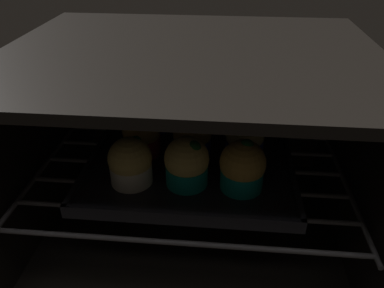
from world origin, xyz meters
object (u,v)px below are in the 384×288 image
at_px(muffin_row1_col1, 192,137).
at_px(muffin_row2_col1, 195,115).
at_px(muffin_row0_col2, 242,167).
at_px(muffin_row2_col0, 153,110).
at_px(muffin_row0_col1, 187,163).
at_px(baking_tray, 192,156).
at_px(muffin_row1_col2, 245,138).
at_px(muffin_row1_col0, 141,135).
at_px(muffin_row2_col2, 242,117).
at_px(muffin_row0_col0, 130,163).

relative_size(muffin_row1_col1, muffin_row2_col1, 0.99).
height_order(muffin_row0_col2, muffin_row2_col0, same).
height_order(muffin_row0_col1, muffin_row0_col2, muffin_row0_col2).
bearing_deg(muffin_row2_col1, baking_tray, -88.79).
distance_m(muffin_row1_col2, muffin_row2_col0, 0.20).
bearing_deg(muffin_row1_col0, muffin_row2_col0, 87.64).
bearing_deg(muffin_row2_col2, muffin_row1_col2, -88.59).
distance_m(muffin_row1_col1, muffin_row2_col1, 0.09).
bearing_deg(muffin_row2_col2, muffin_row0_col1, -117.07).
relative_size(muffin_row1_col2, muffin_row2_col1, 1.04).
height_order(muffin_row1_col1, muffin_row2_col0, muffin_row2_col0).
height_order(muffin_row0_col1, muffin_row1_col1, muffin_row0_col1).
xyz_separation_m(muffin_row0_col2, muffin_row1_col0, (-0.18, 0.09, -0.00)).
bearing_deg(muffin_row1_col2, muffin_row0_col2, -93.72).
xyz_separation_m(baking_tray, muffin_row2_col1, (-0.00, 0.09, 0.04)).
xyz_separation_m(muffin_row0_col2, muffin_row1_col1, (-0.09, 0.10, -0.01)).
height_order(baking_tray, muffin_row1_col1, muffin_row1_col1).
distance_m(muffin_row1_col0, muffin_row1_col2, 0.19).
relative_size(muffin_row0_col2, muffin_row2_col1, 1.13).
bearing_deg(muffin_row2_col2, baking_tray, -135.63).
bearing_deg(muffin_row0_col0, baking_tray, 45.87).
relative_size(muffin_row0_col1, muffin_row1_col1, 1.10).
xyz_separation_m(muffin_row2_col0, muffin_row2_col2, (0.18, -0.00, -0.01)).
distance_m(muffin_row0_col2, muffin_row2_col0, 0.26).
relative_size(muffin_row0_col0, muffin_row1_col0, 1.02).
relative_size(muffin_row0_col2, muffin_row1_col1, 1.15).
distance_m(baking_tray, muffin_row1_col1, 0.04).
distance_m(muffin_row2_col0, muffin_row2_col1, 0.09).
distance_m(muffin_row1_col0, muffin_row1_col1, 0.09).
relative_size(muffin_row1_col2, muffin_row2_col0, 0.92).
bearing_deg(muffin_row0_col2, baking_tray, 133.74).
xyz_separation_m(muffin_row0_col2, muffin_row2_col0, (-0.18, 0.19, 0.00)).
distance_m(muffin_row0_col2, muffin_row1_col1, 0.13).
distance_m(baking_tray, muffin_row1_col2, 0.10).
relative_size(muffin_row1_col0, muffin_row2_col0, 0.90).
xyz_separation_m(muffin_row1_col1, muffin_row2_col0, (-0.09, 0.09, 0.01)).
relative_size(muffin_row2_col0, muffin_row2_col2, 1.06).
bearing_deg(muffin_row0_col2, muffin_row1_col2, 86.28).
bearing_deg(muffin_row1_col2, muffin_row1_col0, -177.93).
bearing_deg(muffin_row1_col1, muffin_row2_col2, 43.39).
height_order(muffin_row1_col1, muffin_row1_col2, muffin_row1_col2).
relative_size(baking_tray, muffin_row0_col2, 4.07).
xyz_separation_m(muffin_row0_col0, muffin_row2_col0, (0.00, 0.19, 0.00)).
height_order(muffin_row0_col0, muffin_row2_col2, muffin_row2_col2).
bearing_deg(muffin_row2_col0, muffin_row2_col1, -1.84).
bearing_deg(muffin_row2_col1, muffin_row1_col1, -88.38).
distance_m(muffin_row1_col2, muffin_row2_col2, 0.09).
xyz_separation_m(muffin_row0_col2, muffin_row2_col2, (0.00, 0.18, -0.00)).
relative_size(muffin_row0_col0, muffin_row2_col0, 0.91).
relative_size(muffin_row0_col1, muffin_row1_col2, 1.04).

